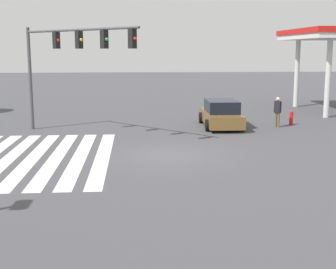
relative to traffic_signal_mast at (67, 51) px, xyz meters
name	(u,v)px	position (x,y,z in m)	size (l,w,h in m)	color
ground_plane	(168,155)	(4.68, 4.68, -4.31)	(145.82, 145.82, 0.00)	#47474C
crosswalk_markings	(10,157)	(4.68, -1.85, -4.31)	(10.02, 8.20, 0.01)	silver
traffic_signal_mast	(67,51)	(0.00, 0.00, 0.00)	(6.08, 6.08, 5.57)	#47474C
car_0	(221,114)	(-2.36, 8.25, -3.58)	(4.73, 2.22, 1.56)	brown
pedestrian	(278,110)	(-2.04, 11.44, -3.34)	(0.41, 0.41, 1.73)	brown
fire_hydrant	(291,118)	(-2.77, 12.51, -3.88)	(0.22, 0.22, 0.86)	red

